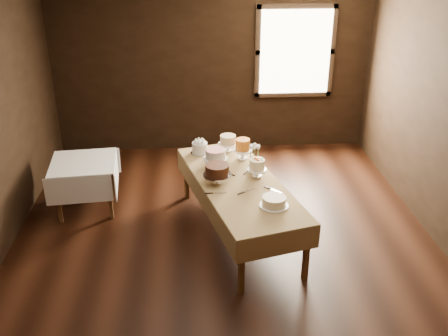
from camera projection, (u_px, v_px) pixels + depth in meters
floor at (225, 249)px, 5.88m from camera, size 5.00×6.00×0.01m
wall_back at (212, 65)px, 7.96m from camera, size 5.00×0.02×2.80m
window at (295, 52)px, 7.90m from camera, size 1.10×0.05×1.30m
display_table at (239, 185)px, 5.90m from camera, size 1.45×2.44×0.71m
side_table at (84, 167)px, 6.47m from camera, size 0.88×0.88×0.67m
cake_meringue at (200, 148)px, 6.57m from camera, size 0.28×0.28×0.15m
cake_speckled at (228, 144)px, 6.63m from camera, size 0.29×0.29×0.23m
cake_lattice at (216, 159)px, 6.20m from camera, size 0.33×0.33×0.23m
cake_caramel at (243, 150)px, 6.40m from camera, size 0.24×0.24×0.28m
cake_chocolate at (217, 174)px, 5.80m from camera, size 0.39×0.39×0.24m
cake_flowers at (257, 169)px, 5.95m from camera, size 0.25×0.25×0.24m
cake_cream at (274, 202)px, 5.35m from camera, size 0.35×0.35×0.11m
cake_server_a at (249, 190)px, 5.68m from camera, size 0.22×0.15×0.01m
cake_server_b at (276, 191)px, 5.67m from camera, size 0.19×0.19×0.01m
cake_server_c at (224, 172)px, 6.09m from camera, size 0.20×0.18×0.01m
cake_server_d at (249, 169)px, 6.17m from camera, size 0.15×0.22×0.01m
cake_server_e at (220, 193)px, 5.62m from camera, size 0.24×0.03×0.01m
flower_vase at (254, 165)px, 6.11m from camera, size 0.15×0.15×0.14m
flower_bouquet at (254, 151)px, 6.03m from camera, size 0.14×0.14×0.20m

